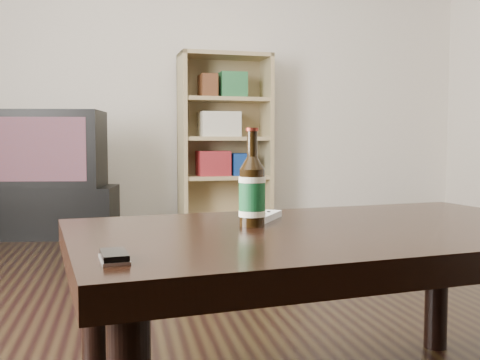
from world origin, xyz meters
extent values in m
cube|color=black|center=(0.00, 0.00, -0.01)|extent=(5.00, 6.00, 0.01)
cube|color=beige|center=(0.00, 3.01, 1.35)|extent=(5.00, 0.02, 2.70)
cube|color=black|center=(-0.98, 2.35, 0.18)|extent=(0.93, 0.57, 0.35)
cube|color=black|center=(-0.98, 2.35, 0.62)|extent=(0.77, 0.54, 0.53)
cube|color=#982900|center=(-1.01, 2.13, 0.62)|extent=(0.58, 0.09, 0.43)
cube|color=#9C7C54|center=(-0.01, 2.77, 0.69)|extent=(0.05, 0.34, 1.38)
cube|color=#9C7C54|center=(0.70, 2.81, 0.69)|extent=(0.05, 0.34, 1.38)
cube|color=#9C7C54|center=(0.34, 2.79, 1.36)|extent=(0.76, 0.38, 0.03)
cube|color=#9C7C54|center=(0.34, 2.79, 0.02)|extent=(0.76, 0.38, 0.03)
cube|color=#9C7C54|center=(0.33, 2.95, 0.69)|extent=(0.74, 0.08, 1.38)
cube|color=#9C7C54|center=(0.34, 2.79, 0.37)|extent=(0.70, 0.35, 0.03)
cube|color=#9C7C54|center=(0.34, 2.79, 0.69)|extent=(0.70, 0.35, 0.03)
cube|color=#9C7C54|center=(0.34, 2.79, 1.01)|extent=(0.70, 0.35, 0.03)
cube|color=maroon|center=(0.24, 2.77, 0.49)|extent=(0.27, 0.23, 0.20)
cube|color=navy|center=(0.47, 2.78, 0.48)|extent=(0.18, 0.22, 0.18)
cube|color=beige|center=(0.29, 2.77, 0.81)|extent=(0.33, 0.23, 0.20)
cube|color=#276538|center=(0.40, 2.78, 1.13)|extent=(0.22, 0.22, 0.20)
cube|color=#562E1A|center=(0.20, 2.76, 1.11)|extent=(0.14, 0.22, 0.18)
cube|color=black|center=(0.01, -0.50, 0.43)|extent=(1.33, 0.89, 0.06)
cylinder|color=black|center=(-0.56, -0.30, 0.20)|extent=(0.08, 0.08, 0.40)
cylinder|color=black|center=(0.50, -0.14, 0.20)|extent=(0.08, 0.08, 0.40)
cylinder|color=black|center=(-0.18, -0.44, 0.53)|extent=(0.07, 0.07, 0.14)
cylinder|color=#114D24|center=(-0.18, -0.44, 0.54)|extent=(0.07, 0.07, 0.09)
cylinder|color=#F6EFCD|center=(-0.18, -0.44, 0.58)|extent=(0.07, 0.07, 0.01)
cylinder|color=#F6EFCD|center=(-0.18, -0.44, 0.50)|extent=(0.07, 0.07, 0.01)
cone|color=black|center=(-0.18, -0.44, 0.62)|extent=(0.07, 0.07, 0.03)
cylinder|color=black|center=(-0.18, -0.44, 0.66)|extent=(0.03, 0.03, 0.06)
cylinder|color=maroon|center=(-0.18, -0.44, 0.70)|extent=(0.03, 0.03, 0.01)
cube|color=silver|center=(-0.50, -0.78, 0.47)|extent=(0.06, 0.09, 0.01)
cube|color=black|center=(-0.50, -0.78, 0.47)|extent=(0.05, 0.09, 0.01)
cylinder|color=silver|center=(-0.50, -0.80, 0.48)|extent=(0.02, 0.02, 0.00)
cube|color=silver|center=(-0.12, -0.35, 0.47)|extent=(0.12, 0.15, 0.02)
cylinder|color=black|center=(-0.11, -0.32, 0.48)|extent=(0.01, 0.01, 0.00)
cylinder|color=black|center=(-0.13, -0.36, 0.48)|extent=(0.01, 0.01, 0.00)
camera|label=1|loc=(-0.49, -1.76, 0.67)|focal=42.00mm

